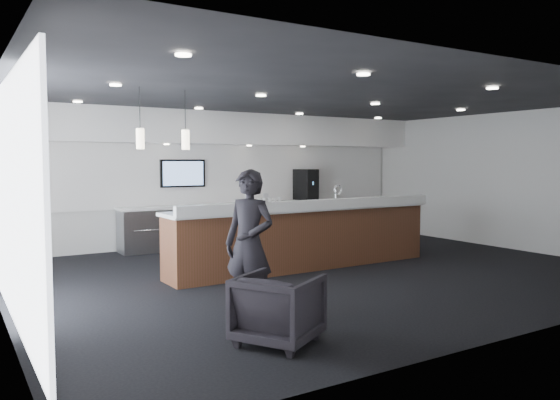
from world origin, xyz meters
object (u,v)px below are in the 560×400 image
armchair (278,309)px  service_counter (305,236)px  coffee_machine (306,185)px  lounge_guest (249,244)px

armchair → service_counter: bearing=-68.8°
coffee_machine → service_counter: bearing=-139.0°
service_counter → lounge_guest: lounge_guest is taller
coffee_machine → armchair: bearing=-140.8°
coffee_machine → lounge_guest: (-4.60, -5.52, -0.42)m
service_counter → armchair: size_ratio=6.43×
armchair → lounge_guest: (0.20, 1.01, 0.54)m
armchair → coffee_machine: bearing=-67.1°
armchair → lounge_guest: bearing=-42.0°
coffee_machine → lounge_guest: bearing=-144.3°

